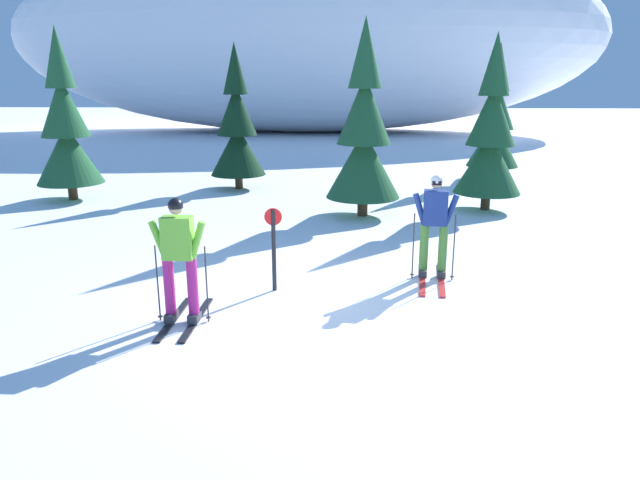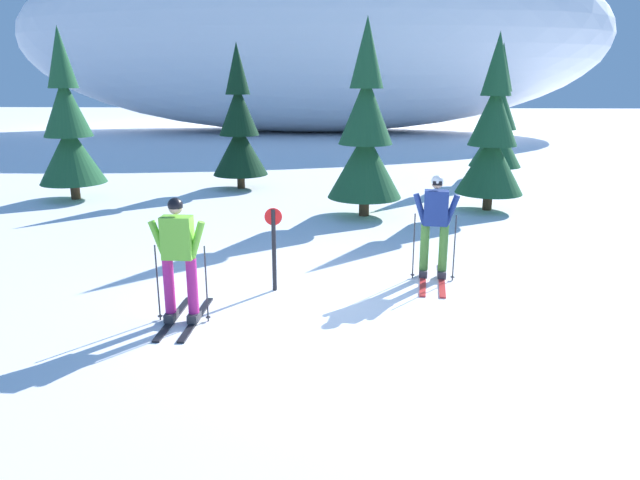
% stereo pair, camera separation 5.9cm
% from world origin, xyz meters
% --- Properties ---
extents(ground_plane, '(120.00, 120.00, 0.00)m').
position_xyz_m(ground_plane, '(0.00, 0.00, 0.00)').
color(ground_plane, white).
extents(skier_lime_jacket, '(0.79, 1.58, 1.80)m').
position_xyz_m(skier_lime_jacket, '(-2.05, -0.71, 0.95)').
color(skier_lime_jacket, black).
rests_on(skier_lime_jacket, ground).
extents(skier_navy_jacket, '(0.78, 1.78, 1.80)m').
position_xyz_m(skier_navy_jacket, '(1.75, 1.36, 0.94)').
color(skier_navy_jacket, red).
rests_on(skier_navy_jacket, ground).
extents(pine_tree_far_left, '(1.82, 1.82, 4.70)m').
position_xyz_m(pine_tree_far_left, '(-7.50, 7.76, 1.97)').
color(pine_tree_far_left, '#47301E').
rests_on(pine_tree_far_left, ground).
extents(pine_tree_center_left, '(1.69, 1.69, 4.38)m').
position_xyz_m(pine_tree_center_left, '(-3.08, 9.65, 1.83)').
color(pine_tree_center_left, '#47301E').
rests_on(pine_tree_center_left, ground).
extents(pine_tree_center, '(1.83, 1.83, 4.75)m').
position_xyz_m(pine_tree_center, '(0.68, 6.08, 1.99)').
color(pine_tree_center, '#47301E').
rests_on(pine_tree_center, ground).
extents(pine_tree_center_right, '(1.72, 1.72, 4.46)m').
position_xyz_m(pine_tree_center_right, '(3.93, 6.92, 1.87)').
color(pine_tree_center_right, '#47301E').
rests_on(pine_tree_center_right, ground).
extents(pine_tree_far_right, '(1.72, 1.72, 4.46)m').
position_xyz_m(pine_tree_far_right, '(5.23, 11.75, 1.87)').
color(pine_tree_far_right, '#47301E').
rests_on(pine_tree_far_right, ground).
extents(snow_ridge_background, '(36.51, 15.08, 11.75)m').
position_xyz_m(snow_ridge_background, '(-2.18, 29.75, 5.88)').
color(snow_ridge_background, white).
rests_on(snow_ridge_background, ground).
extents(trail_marker_post, '(0.28, 0.07, 1.37)m').
position_xyz_m(trail_marker_post, '(-0.91, 0.64, 0.78)').
color(trail_marker_post, black).
rests_on(trail_marker_post, ground).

